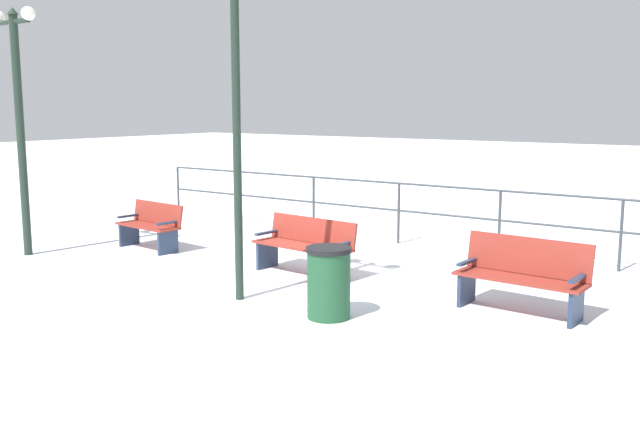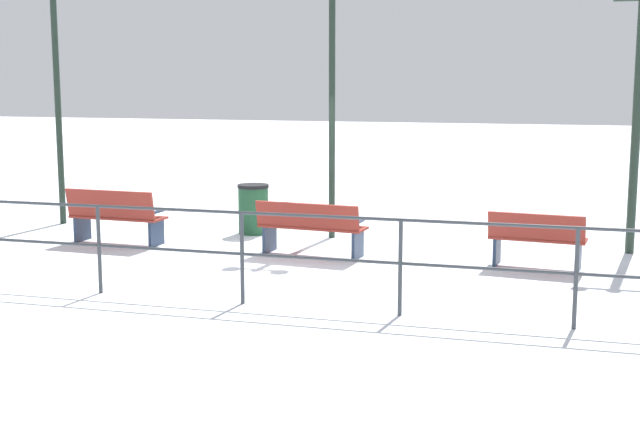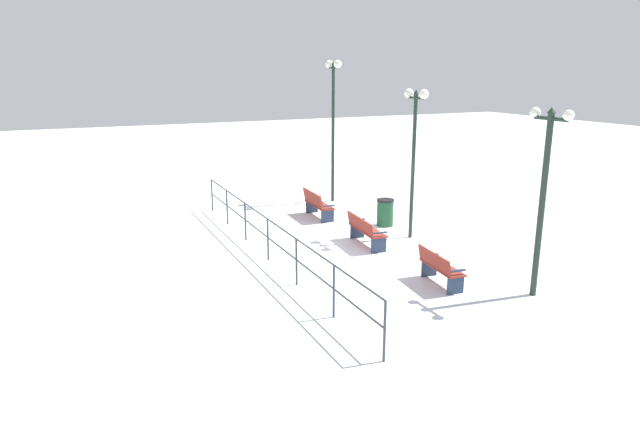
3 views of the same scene
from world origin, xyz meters
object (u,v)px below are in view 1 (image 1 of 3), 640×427
object	(u,v)px
bench_nearest	(151,225)
lamppost_middle	(235,59)
lamppost_near	(18,102)
bench_second	(305,245)
bench_third	(522,275)
trash_bin	(329,282)

from	to	relation	value
bench_nearest	lamppost_middle	xyz separation A→B (m)	(1.58, 3.55, 2.75)
lamppost_near	lamppost_middle	size ratio (longest dim) A/B	0.95
bench_second	lamppost_near	world-z (taller)	lamppost_near
lamppost_middle	bench_second	bearing A→B (deg)	-176.18
lamppost_middle	bench_third	bearing A→B (deg)	115.76
bench_nearest	lamppost_middle	distance (m)	4.76
lamppost_middle	lamppost_near	bearing A→B (deg)	-90.00
bench_second	lamppost_middle	xyz separation A→B (m)	(1.65, 0.11, 2.73)
lamppost_near	lamppost_middle	xyz separation A→B (m)	(0.00, 4.94, 0.54)
bench_second	bench_third	xyz separation A→B (m)	(0.04, 3.44, 0.02)
bench_second	bench_third	bearing A→B (deg)	94.66
bench_second	lamppost_middle	world-z (taller)	lamppost_middle
lamppost_near	trash_bin	bearing A→B (deg)	90.11
bench_nearest	lamppost_near	xyz separation A→B (m)	(1.58, -1.39, 2.22)
lamppost_near	bench_third	bearing A→B (deg)	100.98
bench_third	lamppost_middle	xyz separation A→B (m)	(1.60, -3.33, 2.71)
lamppost_near	lamppost_middle	world-z (taller)	lamppost_middle
bench_nearest	bench_third	bearing A→B (deg)	96.13
lamppost_near	lamppost_middle	bearing A→B (deg)	90.00
bench_second	trash_bin	world-z (taller)	trash_bin
lamppost_near	lamppost_middle	distance (m)	4.97
bench_third	bench_second	bearing A→B (deg)	-87.86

